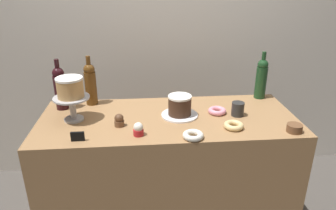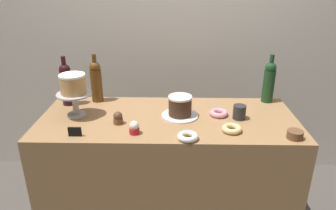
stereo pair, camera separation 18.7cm
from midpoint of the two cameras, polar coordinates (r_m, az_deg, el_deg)
name	(u,v)px [view 2 (the right image)]	position (r m, az deg, el deg)	size (l,w,h in m)	color
back_wall	(170,27)	(2.65, 2.50, 13.88)	(6.00, 0.05, 2.60)	silver
display_counter	(168,179)	(2.14, 2.58, -13.34)	(1.55, 0.64, 0.91)	#997047
cake_stand_pedestal	(75,101)	(1.94, -13.91, 0.71)	(0.21, 0.21, 0.15)	#B2B2B7
white_layer_cake	(73,84)	(1.90, -14.21, 3.68)	(0.15, 0.15, 0.12)	tan
silver_serving_platter	(180,115)	(1.92, 4.97, -1.97)	(0.22, 0.22, 0.01)	white
chocolate_round_cake	(180,106)	(1.89, 5.04, -0.17)	(0.14, 0.14, 0.12)	#3D2619
wine_bottle_amber	(96,81)	(2.13, -10.47, 4.32)	(0.08, 0.08, 0.33)	#5B3814
wine_bottle_green	(269,81)	(2.22, 20.19, 4.04)	(0.08, 0.08, 0.33)	#193D1E
wine_bottle_dark_red	(66,84)	(2.12, -15.56, 3.72)	(0.08, 0.08, 0.33)	black
cupcake_chocolate	(118,118)	(1.82, -6.17, -2.44)	(0.06, 0.06, 0.07)	brown
cupcake_vanilla	(134,128)	(1.70, -3.01, -4.23)	(0.06, 0.06, 0.07)	red
donut_glazed	(232,129)	(1.79, 14.46, -4.26)	(0.11, 0.11, 0.03)	#E0C17F
donut_sugar	(188,137)	(1.66, 6.85, -5.78)	(0.11, 0.11, 0.03)	silver
donut_pink	(219,113)	(1.96, 11.89, -1.50)	(0.11, 0.11, 0.03)	pink
cookie_stack	(295,135)	(1.82, 24.81, -4.96)	(0.08, 0.08, 0.04)	brown
price_sign_chalkboard	(75,132)	(1.73, -13.60, -4.81)	(0.07, 0.01, 0.05)	black
coffee_cup_ceramic	(239,112)	(1.94, 15.54, -1.31)	(0.08, 0.08, 0.08)	#282828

